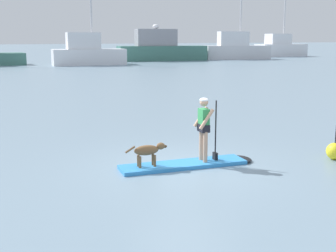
{
  "coord_description": "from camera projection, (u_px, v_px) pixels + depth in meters",
  "views": [
    {
      "loc": [
        -4.96,
        -10.35,
        3.34
      ],
      "look_at": [
        0.0,
        1.0,
        0.9
      ],
      "focal_mm": 48.66,
      "sensor_mm": 36.0,
      "label": 1
    }
  ],
  "objects": [
    {
      "name": "dog",
      "position": [
        148.0,
        151.0,
        11.49
      ],
      "size": [
        1.11,
        0.27,
        0.59
      ],
      "color": "brown",
      "rests_on": "paddleboard"
    },
    {
      "name": "ground_plane",
      "position": [
        183.0,
        166.0,
        11.9
      ],
      "size": [
        400.0,
        400.0,
        0.0
      ],
      "primitive_type": "plane",
      "color": "gray"
    },
    {
      "name": "moored_boat_center",
      "position": [
        88.0,
        53.0,
        54.02
      ],
      "size": [
        8.73,
        3.78,
        9.98
      ],
      "color": "white",
      "rests_on": "ground_plane"
    },
    {
      "name": "paddleboard",
      "position": [
        191.0,
        164.0,
        11.97
      ],
      "size": [
        3.68,
        1.02,
        0.1
      ],
      "color": "#338CD8",
      "rests_on": "ground_plane"
    },
    {
      "name": "person_paddler",
      "position": [
        204.0,
        125.0,
        11.88
      ],
      "size": [
        0.62,
        0.5,
        1.69
      ],
      "color": "tan",
      "rests_on": "paddleboard"
    },
    {
      "name": "moored_boat_far_port",
      "position": [
        236.0,
        49.0,
        67.35
      ],
      "size": [
        10.0,
        4.72,
        12.98
      ],
      "color": "silver",
      "rests_on": "ground_plane"
    },
    {
      "name": "moored_boat_outer",
      "position": [
        280.0,
        48.0,
        76.98
      ],
      "size": [
        8.76,
        3.16,
        10.35
      ],
      "color": "white",
      "rests_on": "ground_plane"
    },
    {
      "name": "moored_boat_port",
      "position": [
        160.0,
        49.0,
        63.49
      ],
      "size": [
        12.68,
        4.27,
        5.0
      ],
      "color": "#3F7266",
      "rests_on": "ground_plane"
    },
    {
      "name": "marker_buoy",
      "position": [
        335.0,
        151.0,
        12.54
      ],
      "size": [
        0.47,
        0.47,
        0.97
      ],
      "color": "yellow",
      "rests_on": "ground_plane"
    }
  ]
}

